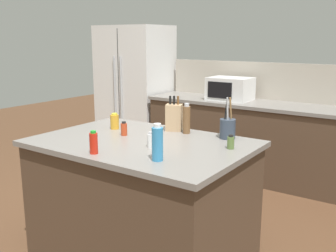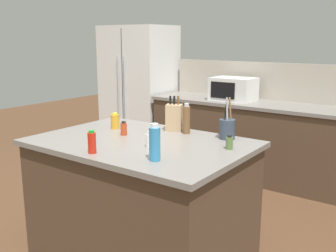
{
  "view_description": "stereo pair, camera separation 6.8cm",
  "coord_description": "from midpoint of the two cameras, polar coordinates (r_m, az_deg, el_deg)",
  "views": [
    {
      "loc": [
        1.78,
        -2.23,
        1.69
      ],
      "look_at": [
        0.0,
        0.35,
        0.99
      ],
      "focal_mm": 42.0,
      "sensor_mm": 36.0,
      "label": 1
    },
    {
      "loc": [
        1.84,
        -2.19,
        1.69
      ],
      "look_at": [
        0.0,
        0.35,
        0.99
      ],
      "focal_mm": 42.0,
      "sensor_mm": 36.0,
      "label": 2
    }
  ],
  "objects": [
    {
      "name": "dish_soap_bottle",
      "position": [
        2.45,
        -2.35,
        -2.52
      ],
      "size": [
        0.07,
        0.07,
        0.24
      ],
      "color": "#3384BC",
      "rests_on": "kitchen_island"
    },
    {
      "name": "pepper_grinder",
      "position": [
        3.15,
        2.1,
        0.98
      ],
      "size": [
        0.06,
        0.06,
        0.25
      ],
      "color": "brown",
      "rests_on": "kitchen_island"
    },
    {
      "name": "microwave",
      "position": [
        4.94,
        8.6,
        5.37
      ],
      "size": [
        0.51,
        0.39,
        0.28
      ],
      "color": "white",
      "rests_on": "back_counter_run"
    },
    {
      "name": "kitchen_island",
      "position": [
        3.1,
        -4.38,
        -10.56
      ],
      "size": [
        1.6,
        1.09,
        0.94
      ],
      "color": "#4C3828",
      "rests_on": "ground_plane"
    },
    {
      "name": "back_counter_run",
      "position": [
        4.82,
        15.23,
        -2.51
      ],
      "size": [
        3.34,
        0.66,
        0.94
      ],
      "color": "#4C3828",
      "rests_on": "ground_plane"
    },
    {
      "name": "spice_jar_paprika",
      "position": [
        3.12,
        -7.03,
        -0.43
      ],
      "size": [
        0.05,
        0.05,
        0.11
      ],
      "color": "#B73D1E",
      "rests_on": "kitchen_island"
    },
    {
      "name": "honey_jar",
      "position": [
        3.35,
        -8.33,
        0.65
      ],
      "size": [
        0.07,
        0.07,
        0.14
      ],
      "color": "gold",
      "rests_on": "kitchen_island"
    },
    {
      "name": "hot_sauce_bottle",
      "position": [
        2.66,
        -11.47,
        -2.42
      ],
      "size": [
        0.06,
        0.06,
        0.16
      ],
      "color": "red",
      "rests_on": "kitchen_island"
    },
    {
      "name": "salt_shaker",
      "position": [
        2.76,
        -3.27,
        -2.07
      ],
      "size": [
        0.05,
        0.05,
        0.11
      ],
      "color": "silver",
      "rests_on": "kitchen_island"
    },
    {
      "name": "knife_block",
      "position": [
        3.25,
        0.28,
        1.29
      ],
      "size": [
        0.16,
        0.14,
        0.29
      ],
      "rotation": [
        0.0,
        0.0,
        0.41
      ],
      "color": "tan",
      "rests_on": "kitchen_island"
    },
    {
      "name": "wall_backsplash",
      "position": [
        4.98,
        16.92,
        6.07
      ],
      "size": [
        3.3,
        0.03,
        0.46
      ],
      "primitive_type": "cube",
      "color": "#B2A899",
      "rests_on": "back_counter_run"
    },
    {
      "name": "refrigerator",
      "position": [
        5.85,
        -5.12,
        5.13
      ],
      "size": [
        0.99,
        0.75,
        1.87
      ],
      "color": "white",
      "rests_on": "ground_plane"
    },
    {
      "name": "spice_jar_oregano",
      "position": [
        2.75,
        8.38,
        -2.35
      ],
      "size": [
        0.05,
        0.05,
        0.1
      ],
      "color": "#567038",
      "rests_on": "kitchen_island"
    },
    {
      "name": "utensil_crock",
      "position": [
        3.03,
        8.0,
        -0.27
      ],
      "size": [
        0.12,
        0.12,
        0.32
      ],
      "color": "#333D4C",
      "rests_on": "kitchen_island"
    }
  ]
}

